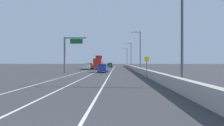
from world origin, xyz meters
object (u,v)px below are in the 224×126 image
Objects in this scene: car_blue_0 at (103,68)px; speed_advisory_sign at (147,66)px; car_black_2 at (110,65)px; car_white_4 at (104,65)px; overhead_sign_gantry at (68,50)px; box_truck at (98,63)px; car_yellow_3 at (90,66)px; lamp_post_right_third at (130,54)px; lamp_post_right_second at (139,48)px; lamp_post_right_near at (179,26)px; car_silver_5 at (87,67)px; car_green_1 at (109,65)px; lamp_post_right_fourth at (127,56)px.

speed_advisory_sign is at bearing -66.42° from car_blue_0.
car_white_4 is (-2.95, -0.82, -0.00)m from car_black_2.
box_truck is (3.96, 21.84, -2.66)m from overhead_sign_gantry.
car_blue_0 is 20.57m from car_yellow_3.
overhead_sign_gantry is 1.56× the size of car_blue_0.
overhead_sign_gantry is 33.93m from lamp_post_right_third.
overhead_sign_gantry reaches higher than car_yellow_3.
overhead_sign_gantry is 19.30m from speed_advisory_sign.
car_yellow_3 is 0.45× the size of box_truck.
lamp_post_right_second is 1.98× the size of car_blue_0.
car_yellow_3 is (-14.75, 43.32, -4.49)m from lamp_post_right_near.
car_blue_0 is 1.17× the size of car_silver_5.
car_green_1 is (6.95, 35.19, -3.79)m from overhead_sign_gantry.
lamp_post_right_fourth is (15.14, 55.75, 0.76)m from overhead_sign_gantry.
car_black_2 reaches higher than car_white_4.
speed_advisory_sign is 59.55m from car_white_4.
lamp_post_right_near is 2.33× the size of car_green_1.
speed_advisory_sign is 38.19m from car_yellow_3.
box_truck is (-10.05, 34.77, 0.30)m from speed_advisory_sign.
speed_advisory_sign is 0.65× the size of car_black_2.
car_black_2 is at bearing 96.72° from speed_advisory_sign.
speed_advisory_sign is 0.63× the size of car_blue_0.
overhead_sign_gantry is at bearing -93.60° from car_silver_5.
lamp_post_right_near is at bearing -82.69° from car_black_2.
lamp_post_right_fourth is 1.01× the size of box_truck.
box_truck is (3.12, -1.06, 1.07)m from car_yellow_3.
speed_advisory_sign reaches higher than car_blue_0.
lamp_post_right_near reaches higher than box_truck.
overhead_sign_gantry is at bearing -154.96° from car_blue_0.
car_white_4 reaches higher than car_silver_5.
lamp_post_right_third is 2.06× the size of car_white_4.
lamp_post_right_third is 20.02m from car_silver_5.
overhead_sign_gantry is 0.79× the size of box_truck.
car_black_2 is 1.12× the size of car_silver_5.
speed_advisory_sign is 68.80m from lamp_post_right_fourth.
lamp_post_right_second is 9.61m from car_blue_0.
lamp_post_right_second is 2.25× the size of car_yellow_3.
lamp_post_right_near is at bearing -78.06° from speed_advisory_sign.
lamp_post_right_fourth is 2.31× the size of car_silver_5.
box_truck is at bearing 123.77° from lamp_post_right_second.
lamp_post_right_third is at bearing 88.54° from speed_advisory_sign.
car_yellow_3 is at bearing 128.77° from lamp_post_right_second.
lamp_post_right_third is 14.45m from box_truck.
lamp_post_right_fourth is at bearing 70.10° from car_silver_5.
overhead_sign_gantry is 1.83× the size of car_silver_5.
overhead_sign_gantry is at bearing 137.29° from speed_advisory_sign.
speed_advisory_sign reaches higher than car_green_1.
overhead_sign_gantry is at bearing -105.20° from lamp_post_right_fourth.
car_silver_5 is at bearing 86.40° from overhead_sign_gantry.
car_green_1 is (-8.65, 55.61, -4.55)m from lamp_post_right_near.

